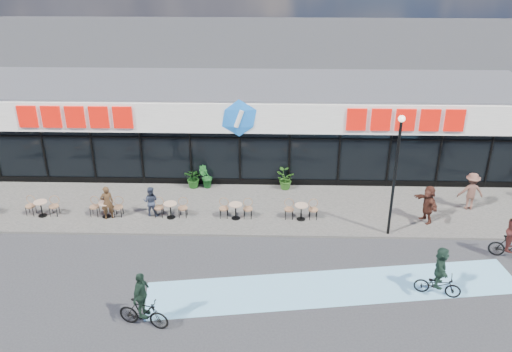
# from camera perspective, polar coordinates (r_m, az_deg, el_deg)

# --- Properties ---
(ground) EXTENTS (120.00, 120.00, 0.00)m
(ground) POSITION_cam_1_polar(r_m,az_deg,el_deg) (22.08, -2.63, -9.15)
(ground) COLOR #28282B
(ground) RESTS_ON ground
(sidewalk) EXTENTS (44.00, 5.00, 0.10)m
(sidewalk) POSITION_cam_1_polar(r_m,az_deg,el_deg) (25.88, -1.95, -3.39)
(sidewalk) COLOR #605D55
(sidewalk) RESTS_ON ground
(bike_lane) EXTENTS (14.17, 4.13, 0.01)m
(bike_lane) POSITION_cam_1_polar(r_m,az_deg,el_deg) (20.96, 8.29, -11.54)
(bike_lane) COLOR #72B3D8
(bike_lane) RESTS_ON ground
(building) EXTENTS (30.60, 6.57, 4.75)m
(building) POSITION_cam_1_polar(r_m,az_deg,el_deg) (29.88, -1.42, 5.52)
(building) COLOR black
(building) RESTS_ON ground
(lamp_post) EXTENTS (0.28, 0.28, 5.43)m
(lamp_post) POSITION_cam_1_polar(r_m,az_deg,el_deg) (23.01, 14.51, 0.96)
(lamp_post) COLOR black
(lamp_post) RESTS_ON sidewalk
(bistro_set_1) EXTENTS (1.54, 0.62, 0.90)m
(bistro_set_1) POSITION_cam_1_polar(r_m,az_deg,el_deg) (26.85, -21.61, -2.97)
(bistro_set_1) COLOR tan
(bistro_set_1) RESTS_ON sidewalk
(bistro_set_2) EXTENTS (1.54, 0.62, 0.90)m
(bistro_set_2) POSITION_cam_1_polar(r_m,az_deg,el_deg) (25.83, -15.49, -3.16)
(bistro_set_2) COLOR tan
(bistro_set_2) RESTS_ON sidewalk
(bistro_set_3) EXTENTS (1.54, 0.62, 0.90)m
(bistro_set_3) POSITION_cam_1_polar(r_m,az_deg,el_deg) (25.13, -8.96, -3.33)
(bistro_set_3) COLOR tan
(bistro_set_3) RESTS_ON sidewalk
(bistro_set_4) EXTENTS (1.54, 0.62, 0.90)m
(bistro_set_4) POSITION_cam_1_polar(r_m,az_deg,el_deg) (24.78, -2.14, -3.46)
(bistro_set_4) COLOR tan
(bistro_set_4) RESTS_ON sidewalk
(bistro_set_5) EXTENTS (1.54, 0.62, 0.90)m
(bistro_set_5) POSITION_cam_1_polar(r_m,az_deg,el_deg) (24.77, 4.78, -3.54)
(bistro_set_5) COLOR tan
(bistro_set_5) RESTS_ON sidewalk
(potted_plant_left) EXTENTS (0.79, 0.72, 1.19)m
(potted_plant_left) POSITION_cam_1_polar(r_m,az_deg,el_deg) (27.55, -5.32, -0.09)
(potted_plant_left) COLOR #164D1B
(potted_plant_left) RESTS_ON sidewalk
(potted_plant_mid) EXTENTS (1.20, 1.15, 1.04)m
(potted_plant_mid) POSITION_cam_1_polar(r_m,az_deg,el_deg) (27.66, -6.54, -0.22)
(potted_plant_mid) COLOR #174413
(potted_plant_mid) RESTS_ON sidewalk
(potted_plant_right) EXTENTS (1.15, 1.08, 1.02)m
(potted_plant_right) POSITION_cam_1_polar(r_m,az_deg,el_deg) (27.38, 3.01, -0.38)
(potted_plant_right) COLOR #275418
(potted_plant_right) RESTS_ON sidewalk
(patron_left) EXTENTS (0.70, 0.59, 1.62)m
(patron_left) POSITION_cam_1_polar(r_m,az_deg,el_deg) (25.45, -15.41, -2.71)
(patron_left) COLOR #412A17
(patron_left) RESTS_ON sidewalk
(patron_right) EXTENTS (0.73, 0.59, 1.44)m
(patron_right) POSITION_cam_1_polar(r_m,az_deg,el_deg) (25.29, -11.02, -2.63)
(patron_right) COLOR #2C3345
(patron_right) RESTS_ON sidewalk
(pedestrian_a) EXTENTS (1.03, 1.72, 1.76)m
(pedestrian_a) POSITION_cam_1_polar(r_m,az_deg,el_deg) (25.45, 17.64, -2.82)
(pedestrian_a) COLOR #462219
(pedestrian_a) RESTS_ON sidewalk
(pedestrian_c) EXTENTS (1.18, 0.68, 1.83)m
(pedestrian_c) POSITION_cam_1_polar(r_m,az_deg,el_deg) (27.22, 21.69, -1.50)
(pedestrian_c) COLOR brown
(pedestrian_c) RESTS_ON sidewalk
(cyclist_a) EXTENTS (1.76, 1.53, 2.02)m
(cyclist_a) POSITION_cam_1_polar(r_m,az_deg,el_deg) (20.99, 18.74, -9.82)
(cyclist_a) COLOR black
(cyclist_a) RESTS_ON ground
(cyclist_c) EXTENTS (1.89, 1.07, 2.15)m
(cyclist_c) POSITION_cam_1_polar(r_m,az_deg,el_deg) (18.95, -11.86, -13.23)
(cyclist_c) COLOR black
(cyclist_c) RESTS_ON ground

